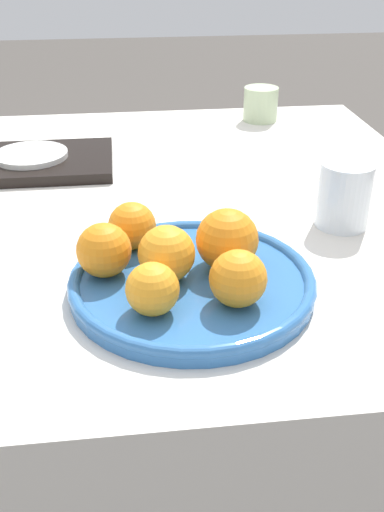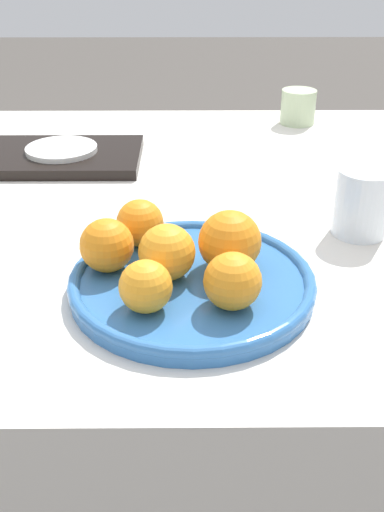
# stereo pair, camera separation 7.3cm
# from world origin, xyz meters

# --- Properties ---
(ground_plane) EXTENTS (12.00, 12.00, 0.00)m
(ground_plane) POSITION_xyz_m (0.00, 0.00, 0.00)
(ground_plane) COLOR #4C4742
(table) EXTENTS (1.26, 1.05, 0.73)m
(table) POSITION_xyz_m (0.00, 0.00, 0.37)
(table) COLOR silver
(table) RESTS_ON ground_plane
(fruit_platter) EXTENTS (0.31, 0.31, 0.03)m
(fruit_platter) POSITION_xyz_m (0.15, -0.29, 0.75)
(fruit_platter) COLOR #336BAD
(fruit_platter) RESTS_ON table
(orange_0) EXTENTS (0.08, 0.08, 0.08)m
(orange_0) POSITION_xyz_m (0.19, -0.27, 0.79)
(orange_0) COLOR orange
(orange_0) RESTS_ON fruit_platter
(orange_1) EXTENTS (0.07, 0.07, 0.07)m
(orange_1) POSITION_xyz_m (0.04, -0.27, 0.79)
(orange_1) COLOR orange
(orange_1) RESTS_ON fruit_platter
(orange_2) EXTENTS (0.07, 0.07, 0.07)m
(orange_2) POSITION_xyz_m (0.19, -0.35, 0.78)
(orange_2) COLOR orange
(orange_2) RESTS_ON fruit_platter
(orange_3) EXTENTS (0.07, 0.07, 0.07)m
(orange_3) POSITION_xyz_m (0.12, -0.29, 0.79)
(orange_3) COLOR orange
(orange_3) RESTS_ON fruit_platter
(orange_4) EXTENTS (0.07, 0.07, 0.07)m
(orange_4) POSITION_xyz_m (0.08, -0.20, 0.78)
(orange_4) COLOR orange
(orange_4) RESTS_ON fruit_platter
(orange_5) EXTENTS (0.06, 0.06, 0.06)m
(orange_5) POSITION_xyz_m (0.09, -0.36, 0.78)
(orange_5) COLOR orange
(orange_5) RESTS_ON fruit_platter
(water_glass) EXTENTS (0.08, 0.08, 0.10)m
(water_glass) POSITION_xyz_m (0.40, -0.13, 0.78)
(water_glass) COLOR silver
(water_glass) RESTS_ON table
(serving_tray) EXTENTS (0.30, 0.20, 0.02)m
(serving_tray) POSITION_xyz_m (-0.10, 0.17, 0.74)
(serving_tray) COLOR black
(serving_tray) RESTS_ON table
(side_plate) EXTENTS (0.14, 0.14, 0.01)m
(side_plate) POSITION_xyz_m (-0.10, 0.17, 0.76)
(side_plate) COLOR silver
(side_plate) RESTS_ON serving_tray
(cup_3) EXTENTS (0.08, 0.08, 0.08)m
(cup_3) POSITION_xyz_m (0.39, 0.42, 0.77)
(cup_3) COLOR #B7CC9E
(cup_3) RESTS_ON table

